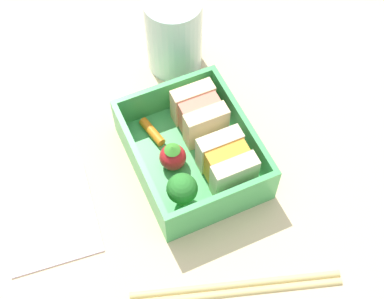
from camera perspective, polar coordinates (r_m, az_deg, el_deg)
The scene contains 11 objects.
ground_plane at distance 60.32cm, azimuth 0.00°, elevation -1.86°, with size 120.00×120.00×2.00cm, color beige.
bento_tray at distance 58.94cm, azimuth 0.00°, elevation -1.08°, with size 15.38×12.49×1.20cm, color #43AB58.
bento_rim at distance 56.65cm, azimuth 0.00°, elevation 0.32°, with size 15.38×12.49×4.19cm.
sandwich_left at distance 58.76cm, azimuth 0.78°, elevation 3.80°, with size 5.23×4.81×4.62cm.
sandwich_center_left at distance 55.48cm, azimuth 3.71°, elevation -1.41°, with size 5.23×4.81×4.62cm.
carrot_stick_far_left at distance 59.76cm, azimuth -4.28°, elevation 1.91°, with size 1.01×1.01×3.75cm, color orange.
strawberry_far_left at distance 56.71cm, azimuth -2.12°, elevation -0.65°, with size 2.89×2.89×3.49cm.
broccoli_floret at distance 53.57cm, azimuth -1.06°, elevation -4.25°, with size 3.19×3.19×4.28cm.
chopstick_pair at distance 53.46cm, azimuth 4.78°, elevation -14.48°, with size 7.83×20.12×0.70cm.
drinking_glass at distance 64.53cm, azimuth -1.95°, elevation 12.19°, with size 6.69×6.69×9.83cm, color silver.
folded_napkin at distance 57.89cm, azimuth -14.88°, elevation -7.32°, with size 10.85×9.35×0.40cm, color silver.
Camera 1 is at (27.59, -12.40, 51.19)cm, focal length 50.00 mm.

